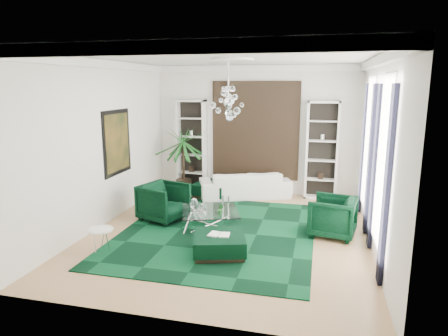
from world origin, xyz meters
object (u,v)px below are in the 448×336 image
(armchair_left, at_px, (164,202))
(side_table, at_px, (102,240))
(sofa, at_px, (245,184))
(coffee_table, at_px, (210,219))
(palm, at_px, (183,152))
(ottoman_front, at_px, (219,244))
(armchair_right, at_px, (333,217))
(ottoman_side, at_px, (214,190))

(armchair_left, xyz_separation_m, side_table, (-0.48, -2.05, -0.23))
(sofa, relative_size, armchair_left, 2.60)
(coffee_table, relative_size, palm, 0.49)
(coffee_table, bearing_deg, ottoman_front, -67.31)
(ottoman_front, height_order, side_table, side_table)
(armchair_left, height_order, armchair_right, armchair_left)
(armchair_right, relative_size, side_table, 2.01)
(armchair_right, relative_size, palm, 0.37)
(side_table, distance_m, palm, 4.64)
(armchair_right, height_order, coffee_table, armchair_right)
(ottoman_side, xyz_separation_m, palm, (-1.00, 0.21, 1.06))
(ottoman_front, relative_size, side_table, 2.07)
(sofa, relative_size, coffee_table, 2.08)
(armchair_left, bearing_deg, ottoman_side, 2.11)
(sofa, bearing_deg, coffee_table, 61.52)
(coffee_table, bearing_deg, side_table, -134.36)
(ottoman_side, bearing_deg, coffee_table, -76.55)
(side_table, bearing_deg, ottoman_front, 10.75)
(ottoman_front, height_order, palm, palm)
(coffee_table, bearing_deg, armchair_right, 3.96)
(armchair_left, height_order, coffee_table, armchair_left)
(armchair_right, relative_size, ottoman_front, 0.97)
(coffee_table, distance_m, ottoman_side, 2.60)
(armchair_left, xyz_separation_m, ottoman_front, (1.81, -1.61, -0.26))
(armchair_right, relative_size, ottoman_side, 0.99)
(side_table, bearing_deg, armchair_left, 76.72)
(ottoman_side, height_order, palm, palm)
(armchair_left, distance_m, coffee_table, 1.30)
(armchair_left, relative_size, side_table, 2.10)
(ottoman_side, bearing_deg, side_table, -104.69)
(side_table, bearing_deg, coffee_table, 45.64)
(armchair_right, xyz_separation_m, coffee_table, (-2.72, -0.19, -0.22))
(ottoman_side, bearing_deg, armchair_right, -35.20)
(coffee_table, distance_m, side_table, 2.48)
(coffee_table, xyz_separation_m, side_table, (-1.73, -1.77, 0.01))
(ottoman_side, relative_size, side_table, 2.03)
(palm, bearing_deg, ottoman_side, -11.93)
(coffee_table, bearing_deg, sofa, 84.11)
(sofa, height_order, armchair_left, armchair_left)
(armchair_left, bearing_deg, ottoman_front, -113.67)
(armchair_left, xyz_separation_m, armchair_right, (3.97, -0.09, -0.02))
(ottoman_front, bearing_deg, armchair_left, 138.26)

